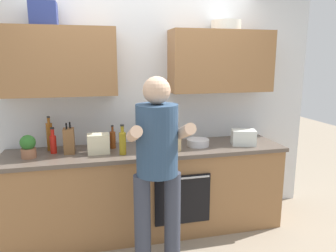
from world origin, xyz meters
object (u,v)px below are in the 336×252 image
Objects in this scene: bottle_juice at (170,134)px; grocery_bag_bread at (168,140)px; bottle_oil at (123,142)px; potted_herb at (28,146)px; bottle_hotsauce at (53,143)px; knife_block at (69,141)px; cup_tea at (250,135)px; bottle_vinegar at (113,139)px; grocery_bag_produce at (244,137)px; mixing_bowl at (198,142)px; person_standing at (157,161)px; bottle_syrup at (50,136)px; grocery_bag_rice at (98,144)px.

bottle_juice reaches higher than grocery_bag_bread.
bottle_oil is 0.87m from potted_herb.
bottle_juice is at bearing 2.18° from bottle_hotsauce.
cup_tea is at bearing 3.76° from knife_block.
grocery_bag_produce is at bearing -8.07° from bottle_vinegar.
bottle_hotsauce reaches higher than mixing_bowl.
knife_block is (-1.30, 0.04, 0.09)m from mixing_bowl.
bottle_vinegar is 0.98× the size of grocery_bag_produce.
grocery_bag_produce is at bearing 28.76° from person_standing.
bottle_syrup is at bearing 179.76° from cup_tea.
potted_herb is at bearing -129.09° from bottle_syrup.
potted_herb is (-1.09, 0.63, 0.02)m from person_standing.
bottle_juice is 1.33× the size of grocery_bag_rice.
person_standing is 7.83× the size of grocery_bag_bread.
knife_block is at bearing 165.75° from grocery_bag_rice.
bottle_juice reaches higher than potted_herb.
grocery_bag_bread is 0.83m from grocery_bag_produce.
potted_herb is at bearing 177.89° from grocery_bag_bread.
bottle_vinegar is 1.38m from grocery_bag_produce.
bottle_juice is (0.31, 0.78, 0.02)m from person_standing.
bottle_oil is 1.36× the size of potted_herb.
person_standing is at bearing -54.49° from grocery_bag_rice.
mixing_bowl is at bearing 12.01° from grocery_bag_bread.
grocery_bag_rice is (0.43, -0.10, -0.01)m from bottle_hotsauce.
grocery_bag_produce is at bearing -1.86° from grocery_bag_rice.
potted_herb is at bearing -169.31° from knife_block.
bottle_oil is at bearing -18.81° from knife_block.
mixing_bowl is 0.78× the size of knife_block.
potted_herb is 0.88× the size of grocery_bag_produce.
bottle_juice reaches higher than grocery_bag_produce.
knife_block is (-0.73, 0.70, 0.04)m from person_standing.
cup_tea is at bearing 13.49° from grocery_bag_bread.
bottle_vinegar is 1.13× the size of grocery_bag_bread.
bottle_vinegar is (-0.61, -0.00, -0.02)m from bottle_juice.
bottle_hotsauce is 0.44m from grocery_bag_rice.
knife_block is at bearing -11.80° from bottle_hotsauce.
bottle_oil is (-0.53, -0.25, 0.01)m from bottle_juice.
mixing_bowl is 1.03m from grocery_bag_rice.
bottle_hotsauce reaches higher than potted_herb.
bottle_hotsauce is 1.24× the size of grocery_bag_rice.
bottle_vinegar is 0.62m from bottle_syrup.
knife_block reaches higher than potted_herb.
grocery_bag_bread is (0.54, -0.19, 0.01)m from bottle_vinegar.
person_standing is 6.04× the size of bottle_juice.
knife_block is (0.15, -0.03, 0.02)m from bottle_hotsauce.
person_standing is 1.21m from grocery_bag_produce.
potted_herb reaches higher than grocery_bag_rice.
grocery_bag_bread is 0.69m from grocery_bag_rice.
bottle_oil is 1.19× the size of grocery_bag_produce.
person_standing reaches higher than potted_herb.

